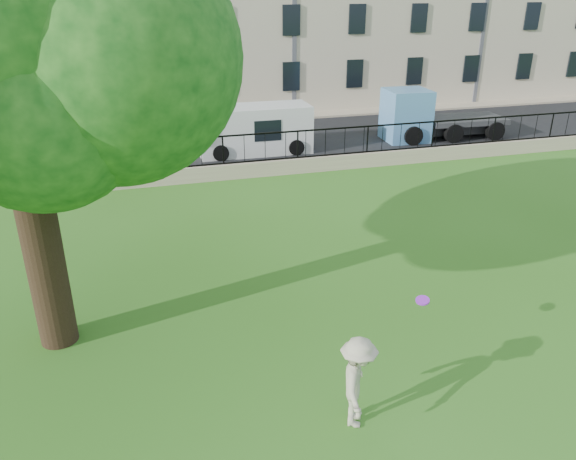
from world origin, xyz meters
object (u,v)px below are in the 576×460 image
object	(u,v)px
blue_truck	(442,113)
frisbee	(423,300)
white_van	(254,130)
man	(358,382)

from	to	relation	value
blue_truck	frisbee	bearing A→B (deg)	-117.95
white_van	frisbee	bearing A→B (deg)	-90.37
white_van	blue_truck	xyz separation A→B (m)	(9.42, 0.00, 0.17)
frisbee	blue_truck	bearing A→B (deg)	58.63
man	frisbee	size ratio (longest dim) A/B	6.30
man	white_van	size ratio (longest dim) A/B	0.34
blue_truck	white_van	bearing A→B (deg)	-176.58
frisbee	blue_truck	distance (m)	18.71
man	white_van	xyz separation A→B (m)	(2.15, 17.22, 0.19)
white_van	man	bearing A→B (deg)	-96.35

